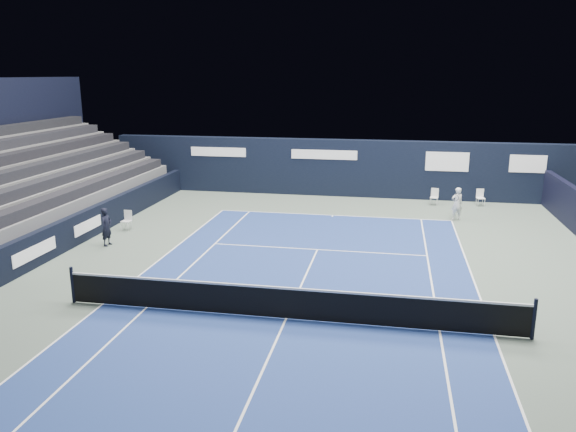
# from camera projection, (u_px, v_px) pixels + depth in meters

# --- Properties ---
(ground) EXTENTS (48.00, 48.00, 0.00)m
(ground) POSITION_uv_depth(u_px,v_px,m) (298.00, 292.00, 17.38)
(ground) COLOR #4D5C51
(ground) RESTS_ON ground
(court_surface) EXTENTS (10.97, 23.77, 0.01)m
(court_surface) POSITION_uv_depth(u_px,v_px,m) (286.00, 319.00, 15.47)
(court_surface) COLOR navy
(court_surface) RESTS_ON ground
(folding_chair_back_a) EXTENTS (0.45, 0.47, 0.86)m
(folding_chair_back_a) POSITION_uv_depth(u_px,v_px,m) (435.00, 194.00, 28.85)
(folding_chair_back_a) COLOR silver
(folding_chair_back_a) RESTS_ON ground
(folding_chair_back_b) EXTENTS (0.44, 0.43, 0.87)m
(folding_chair_back_b) POSITION_uv_depth(u_px,v_px,m) (480.00, 196.00, 28.67)
(folding_chair_back_b) COLOR white
(folding_chair_back_b) RESTS_ON ground
(line_judge_chair) EXTENTS (0.41, 0.40, 0.85)m
(line_judge_chair) POSITION_uv_depth(u_px,v_px,m) (127.00, 219.00, 24.25)
(line_judge_chair) COLOR silver
(line_judge_chair) RESTS_ON ground
(line_judge) EXTENTS (0.42, 0.59, 1.52)m
(line_judge) POSITION_uv_depth(u_px,v_px,m) (107.00, 227.00, 21.95)
(line_judge) COLOR black
(line_judge) RESTS_ON ground
(court_markings) EXTENTS (11.03, 23.83, 0.00)m
(court_markings) POSITION_uv_depth(u_px,v_px,m) (286.00, 319.00, 15.47)
(court_markings) COLOR white
(court_markings) RESTS_ON court_surface
(tennis_net) EXTENTS (12.90, 0.10, 1.10)m
(tennis_net) POSITION_uv_depth(u_px,v_px,m) (286.00, 302.00, 15.35)
(tennis_net) COLOR black
(tennis_net) RESTS_ON ground
(back_sponsor_wall) EXTENTS (26.00, 0.63, 3.10)m
(back_sponsor_wall) POSITION_uv_depth(u_px,v_px,m) (343.00, 168.00, 30.80)
(back_sponsor_wall) COLOR black
(back_sponsor_wall) RESTS_ON ground
(side_barrier_left) EXTENTS (0.33, 22.00, 1.20)m
(side_barrier_left) POSITION_uv_depth(u_px,v_px,m) (84.00, 226.00, 22.72)
(side_barrier_left) COLOR black
(side_barrier_left) RESTS_ON ground
(spectator_stand) EXTENTS (6.00, 18.00, 6.40)m
(spectator_stand) POSITION_uv_depth(u_px,v_px,m) (13.00, 185.00, 24.03)
(spectator_stand) COLOR #505053
(spectator_stand) RESTS_ON ground
(tennis_player) EXTENTS (0.66, 0.89, 1.52)m
(tennis_player) POSITION_uv_depth(u_px,v_px,m) (457.00, 204.00, 25.83)
(tennis_player) COLOR white
(tennis_player) RESTS_ON ground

